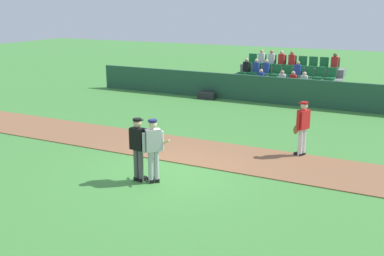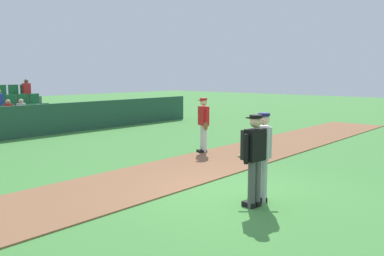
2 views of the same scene
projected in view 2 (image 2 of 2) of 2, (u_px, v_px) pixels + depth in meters
The scene contains 6 objects.
ground_plane at pixel (233, 194), 8.34m from camera, with size 80.00×80.00×0.00m, color #42843A.
infield_dirt_path at pixel (159, 176), 9.80m from camera, with size 28.00×2.55×0.03m, color brown.
dugout_fence at pixel (6, 123), 15.26m from camera, with size 20.00×0.16×1.30m, color #234C38.
batter_grey_jersey at pixel (263, 153), 7.79m from camera, with size 0.74×0.68×1.76m.
umpire_home_plate at pixel (254, 155), 7.42m from camera, with size 0.59×0.34×1.76m.
runner_red_jersey at pixel (204, 123), 12.65m from camera, with size 0.44×0.61×1.76m.
Camera 2 is at (-6.64, -4.68, 2.49)m, focal length 37.14 mm.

